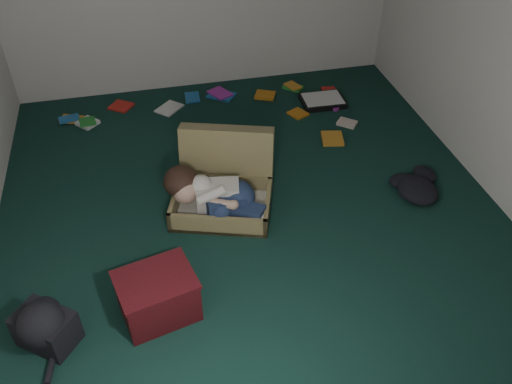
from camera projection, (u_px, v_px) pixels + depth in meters
name	position (u px, v px, depth m)	size (l,w,h in m)	color
floor	(252.00, 214.00, 4.38)	(4.50, 4.50, 0.00)	#102E26
wall_front	(395.00, 359.00, 1.86)	(4.50, 4.50, 0.00)	silver
suitcase	(224.00, 184.00, 4.40)	(0.97, 0.96, 0.57)	olive
person	(214.00, 194.00, 4.23)	(0.77, 0.59, 0.35)	silver
maroon_bin	(158.00, 296.00, 3.51)	(0.57, 0.49, 0.34)	#440D12
backpack	(46.00, 328.00, 3.36)	(0.44, 0.35, 0.27)	black
clothing_pile	(415.00, 181.00, 4.59)	(0.40, 0.33, 0.13)	black
paper_tray	(323.00, 101.00, 5.70)	(0.46, 0.35, 0.06)	black
book_scatter	(236.00, 108.00, 5.63)	(2.96, 1.36, 0.02)	orange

